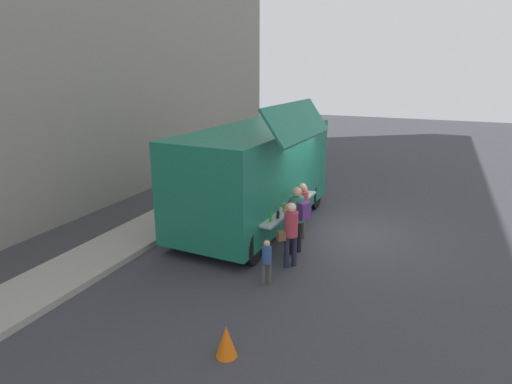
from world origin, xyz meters
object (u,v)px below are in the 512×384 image
customer_front_ordering (302,206)px  customer_rear_waiting (290,230)px  food_truck_main (255,174)px  customer_mid_with_backpack (298,214)px  child_near_queue (267,258)px  traffic_cone_orange (226,341)px  trash_bin (246,171)px

customer_front_ordering → customer_rear_waiting: (-1.70, -0.25, -0.01)m
food_truck_main → customer_front_ordering: size_ratio=3.87×
food_truck_main → customer_mid_with_backpack: bearing=-126.1°
customer_mid_with_backpack → child_near_queue: (-1.77, 0.11, -0.45)m
customer_rear_waiting → customer_front_ordering: bearing=-40.6°
traffic_cone_orange → child_near_queue: bearing=6.7°
traffic_cone_orange → trash_bin: (10.11, 4.27, 0.20)m
customer_mid_with_backpack → customer_rear_waiting: 0.79m
customer_mid_with_backpack → child_near_queue: customer_mid_with_backpack is taller
customer_front_ordering → customer_mid_with_backpack: size_ratio=0.92×
food_truck_main → customer_front_ordering: (-0.50, -1.60, -0.63)m
trash_bin → customer_rear_waiting: 7.84m
customer_rear_waiting → child_near_queue: size_ratio=1.55×
traffic_cone_orange → customer_mid_with_backpack: customer_mid_with_backpack is taller
traffic_cone_orange → child_near_queue: child_near_queue is taller
trash_bin → customer_front_ordering: size_ratio=0.59×
traffic_cone_orange → trash_bin: trash_bin is taller
traffic_cone_orange → customer_front_ordering: size_ratio=0.34×
trash_bin → customer_front_ordering: bearing=-141.5°
food_truck_main → child_near_queue: food_truck_main is taller
customer_front_ordering → child_near_queue: bearing=103.2°
customer_rear_waiting → child_near_queue: customer_rear_waiting is taller
customer_front_ordering → customer_mid_with_backpack: customer_mid_with_backpack is taller
trash_bin → customer_rear_waiting: (-6.62, -4.17, 0.47)m
customer_front_ordering → customer_rear_waiting: size_ratio=1.00×
child_near_queue → customer_front_ordering: bearing=-26.6°
trash_bin → child_near_queue: size_ratio=0.92×
customer_mid_with_backpack → customer_rear_waiting: size_ratio=1.09×
traffic_cone_orange → customer_rear_waiting: bearing=1.6°
food_truck_main → customer_mid_with_backpack: food_truck_main is taller
traffic_cone_orange → customer_rear_waiting: 3.55m
customer_front_ordering → customer_mid_with_backpack: 0.95m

